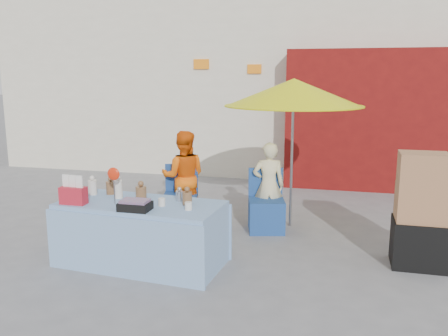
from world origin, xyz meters
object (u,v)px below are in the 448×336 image
(vendor_orange, at_px, (184,177))
(box_stack, at_px, (421,215))
(market_table, at_px, (141,232))
(vendor_beige, at_px, (268,186))
(umbrella, at_px, (294,93))
(chair_left, at_px, (181,207))
(chair_right, at_px, (266,213))

(vendor_orange, xyz_separation_m, box_stack, (3.11, -0.96, -0.07))
(market_table, relative_size, vendor_beige, 1.59)
(umbrella, bearing_deg, vendor_orange, -174.47)
(market_table, relative_size, chair_left, 2.30)
(chair_right, relative_size, vendor_beige, 0.69)
(chair_right, distance_m, vendor_beige, 0.38)
(vendor_orange, distance_m, vendor_beige, 1.25)
(box_stack, bearing_deg, market_table, -167.45)
(chair_right, bearing_deg, market_table, -142.55)
(market_table, bearing_deg, vendor_orange, 96.37)
(market_table, xyz_separation_m, umbrella, (1.51, 1.79, 1.52))
(vendor_beige, distance_m, umbrella, 1.32)
(umbrella, bearing_deg, box_stack, -35.44)
(umbrella, bearing_deg, market_table, -130.13)
(vendor_orange, height_order, box_stack, vendor_orange)
(market_table, bearing_deg, box_stack, 17.63)
(vendor_beige, bearing_deg, umbrella, -167.30)
(chair_right, bearing_deg, vendor_beige, 74.53)
(vendor_orange, bearing_deg, market_table, 77.42)
(vendor_beige, bearing_deg, box_stack, 138.83)
(market_table, relative_size, chair_right, 2.30)
(market_table, height_order, box_stack, box_stack)
(vendor_orange, distance_m, box_stack, 3.26)
(market_table, height_order, chair_left, market_table)
(vendor_orange, xyz_separation_m, vendor_beige, (1.25, 0.00, -0.06))
(chair_right, relative_size, umbrella, 0.41)
(vendor_beige, bearing_deg, chair_left, -7.73)
(chair_right, height_order, box_stack, box_stack)
(chair_left, xyz_separation_m, box_stack, (3.11, -0.83, 0.35))
(market_table, height_order, umbrella, umbrella)
(chair_left, bearing_deg, umbrella, -3.48)
(vendor_beige, relative_size, box_stack, 0.94)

